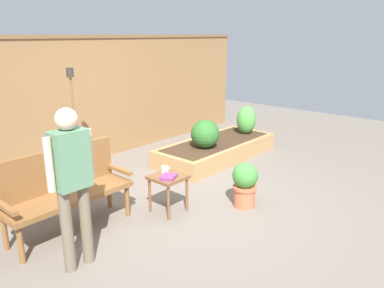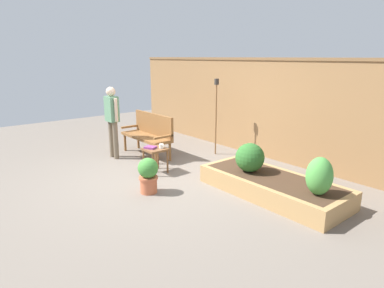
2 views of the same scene
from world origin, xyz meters
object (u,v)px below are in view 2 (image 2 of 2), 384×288
side_table (155,153)px  person_by_bench (112,116)px  cup_on_table (161,146)px  tiki_torch (216,103)px  potted_boxwood (148,174)px  shrub_far_corner (319,176)px  shrub_near_bench (250,158)px  garden_bench (149,131)px  book_on_table (150,147)px

side_table → person_by_bench: size_ratio=0.31×
cup_on_table → person_by_bench: person_by_bench is taller
tiki_torch → person_by_bench: tiki_torch is taller
potted_boxwood → tiki_torch: tiki_torch is taller
side_table → shrub_far_corner: shrub_far_corner is taller
potted_boxwood → shrub_near_bench: bearing=57.1°
garden_bench → person_by_bench: 0.89m
potted_boxwood → shrub_near_bench: (0.92, 1.42, 0.22)m
tiki_torch → person_by_bench: bearing=-122.5°
shrub_near_bench → shrub_far_corner: bearing=0.0°
tiki_torch → garden_bench: bearing=-127.6°
cup_on_table → shrub_far_corner: (2.88, 0.67, 0.05)m
garden_bench → potted_boxwood: garden_bench is taller
side_table → cup_on_table: bearing=62.3°
cup_on_table → shrub_near_bench: bearing=22.5°
book_on_table → person_by_bench: person_by_bench is taller
garden_bench → potted_boxwood: 2.22m
side_table → potted_boxwood: 1.00m
cup_on_table → shrub_near_bench: shrub_near_bench is taller
cup_on_table → book_on_table: 0.21m
book_on_table → shrub_near_bench: shrub_near_bench is taller
shrub_near_bench → tiki_torch: 2.19m
shrub_near_bench → person_by_bench: (-3.08, -0.95, 0.39)m
side_table → shrub_near_bench: shrub_near_bench is taller
shrub_far_corner → book_on_table: bearing=-164.2°
side_table → person_by_bench: bearing=-173.0°
book_on_table → side_table: bearing=23.4°
garden_bench → shrub_near_bench: size_ratio=2.96×
garden_bench → cup_on_table: size_ratio=11.55×
potted_boxwood → person_by_bench: 2.29m
cup_on_table → tiki_torch: tiki_torch is taller
garden_bench → person_by_bench: person_by_bench is taller
garden_bench → cup_on_table: 1.23m
side_table → potted_boxwood: potted_boxwood is taller
garden_bench → potted_boxwood: size_ratio=2.44×
shrub_near_bench → tiki_torch: tiki_torch is taller
cup_on_table → person_by_bench: 1.54m
cup_on_table → book_on_table: (-0.12, -0.18, -0.02)m
cup_on_table → book_on_table: cup_on_table is taller
side_table → tiki_torch: size_ratio=0.28×
garden_bench → shrub_near_bench: garden_bench is taller
shrub_far_corner → person_by_bench: (-4.34, -0.95, 0.36)m
shrub_far_corner → tiki_torch: bearing=162.7°
cup_on_table → potted_boxwood: size_ratio=0.21×
cup_on_table → tiki_torch: 1.78m
side_table → shrub_far_corner: 3.05m
potted_boxwood → shrub_far_corner: 2.61m
side_table → shrub_near_bench: 1.86m
potted_boxwood → tiki_torch: size_ratio=0.35×
garden_bench → shrub_far_corner: 4.03m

